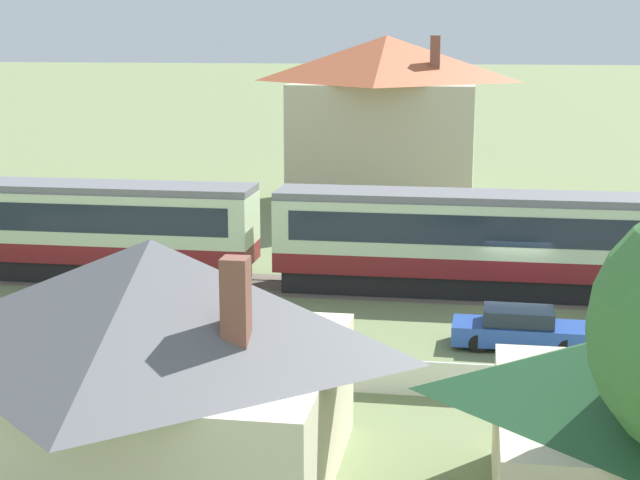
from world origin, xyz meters
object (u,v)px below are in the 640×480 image
at_px(passenger_train, 495,239).
at_px(cottage_grey_roof, 155,356).
at_px(station_house_terracotta_roof, 386,120).
at_px(parked_car_blue, 521,329).

bearing_deg(passenger_train, cottage_grey_roof, -114.00).
height_order(station_house_terracotta_roof, cottage_grey_roof, station_house_terracotta_roof).
bearing_deg(parked_car_blue, passenger_train, 98.10).
height_order(passenger_train, cottage_grey_roof, cottage_grey_roof).
relative_size(passenger_train, parked_car_blue, 11.55).
relative_size(cottage_grey_roof, parked_car_blue, 1.94).
bearing_deg(station_house_terracotta_roof, parked_car_blue, -74.96).
xyz_separation_m(cottage_grey_roof, parked_car_blue, (8.87, 11.25, -2.36)).
height_order(station_house_terracotta_roof, parked_car_blue, station_house_terracotta_roof).
xyz_separation_m(passenger_train, parked_car_blue, (0.83, -6.81, -1.64)).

